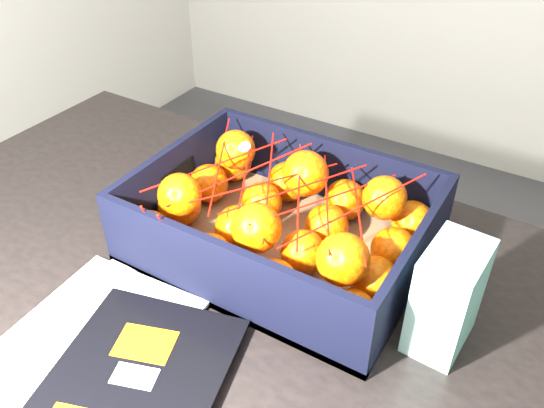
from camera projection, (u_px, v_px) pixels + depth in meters
The scene contains 6 objects.
table at pixel (201, 319), 0.92m from camera, with size 1.21×0.81×0.75m.
magazine_stack at pixel (100, 359), 0.72m from camera, with size 0.35×0.33×0.02m.
produce_crate at pixel (282, 231), 0.88m from camera, with size 0.43×0.33×0.13m.
clementine_heap at pixel (282, 220), 0.87m from camera, with size 0.41×0.30×0.13m.
mesh_net at pixel (275, 188), 0.83m from camera, with size 0.36×0.29×0.09m.
retail_carton at pixel (447, 297), 0.72m from camera, with size 0.07×0.10×0.15m, color white.
Camera 1 is at (0.15, -0.55, 1.35)m, focal length 37.12 mm.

